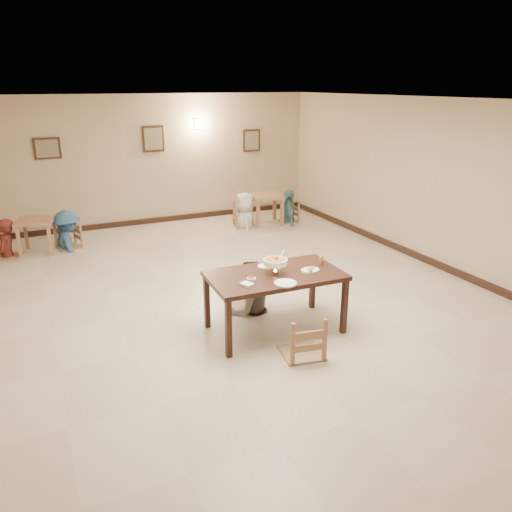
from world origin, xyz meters
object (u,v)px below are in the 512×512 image
bg_chair_rl (245,205)px  bg_diner_a (2,219)px  bg_table_left (36,226)px  bg_chair_lr (67,226)px  curry_warmer (275,262)px  bg_diner_b (65,211)px  main_diner (249,261)px  drink_glass (321,261)px  bg_chair_rr (289,204)px  bg_diner_d (289,189)px  bg_diner_c (245,193)px  chair_near (303,316)px  bg_table_right (267,200)px  bg_chair_ll (4,231)px  main_table (275,279)px  chair_far (244,278)px

bg_chair_rl → bg_diner_a: 5.09m
bg_table_left → bg_chair_lr: bg_chair_lr is taller
curry_warmer → bg_table_left: (-2.78, 4.98, -0.45)m
bg_diner_b → main_diner: bearing=-166.1°
drink_glass → bg_chair_rl: 5.05m
bg_chair_rr → bg_diner_d: (0.00, 0.00, 0.36)m
bg_diner_a → bg_diner_b: size_ratio=0.98×
bg_diner_c → chair_near: bearing=-2.4°
bg_table_right → bg_diner_c: bearing=-179.3°
bg_chair_lr → chair_near: bearing=6.1°
chair_near → bg_table_left: 6.34m
drink_glass → bg_diner_b: (-2.94, 4.99, -0.11)m
bg_chair_ll → bg_chair_rl: 5.09m
chair_near → bg_diner_c: 5.95m
main_table → bg_chair_rr: bearing=61.7°
main_diner → bg_diner_c: size_ratio=0.95×
bg_table_right → bg_chair_rr: (0.57, -0.06, -0.13)m
chair_far → bg_chair_ll: bearing=147.9°
chair_near → main_diner: 1.48m
bg_chair_lr → bg_chair_rl: 3.94m
chair_far → bg_chair_rl: bearing=85.2°
chair_near → drink_glass: 1.11m
bg_chair_rr → main_diner: bearing=-30.0°
drink_glass → main_diner: bearing=138.3°
bg_chair_rl → bg_diner_c: size_ratio=0.65×
bg_chair_ll → bg_chair_rl: bg_chair_ll is taller
drink_glass → bg_table_right: drink_glass is taller
bg_chair_rr → bg_diner_b: (-5.08, 0.11, 0.34)m
bg_diner_b → main_table: bearing=-169.0°
bg_diner_b → drink_glass: bearing=-162.2°
bg_chair_rr → bg_diner_c: 1.20m
curry_warmer → bg_chair_rr: (2.88, 4.91, -0.55)m
chair_far → bg_chair_rl: size_ratio=0.90×
chair_far → bg_chair_lr: (-2.11, 4.18, -0.01)m
main_table → chair_far: size_ratio=1.87×
chair_near → main_diner: (-0.07, 1.46, 0.25)m
bg_diner_b → bg_chair_ll: bearing=83.6°
drink_glass → bg_diner_d: size_ratio=0.08×
bg_diner_a → bg_chair_ll: bearing=-162.2°
main_diner → bg_diner_b: (-2.15, 4.29, 0.01)m
main_table → bg_chair_ll: (-3.35, 4.88, -0.21)m
bg_chair_rl → chair_far: bearing=168.7°
drink_glass → bg_diner_a: size_ratio=0.09×
bg_diner_a → bg_diner_c: size_ratio=0.94×
bg_table_right → bg_diner_a: (-5.66, -0.08, 0.19)m
bg_table_left → chair_near: bearing=-63.9°
chair_far → drink_glass: size_ratio=7.06×
bg_chair_rl → bg_diner_b: bearing=101.9°
bg_table_right → bg_diner_c: bg_diner_c is taller
main_diner → curry_warmer: size_ratio=4.35×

